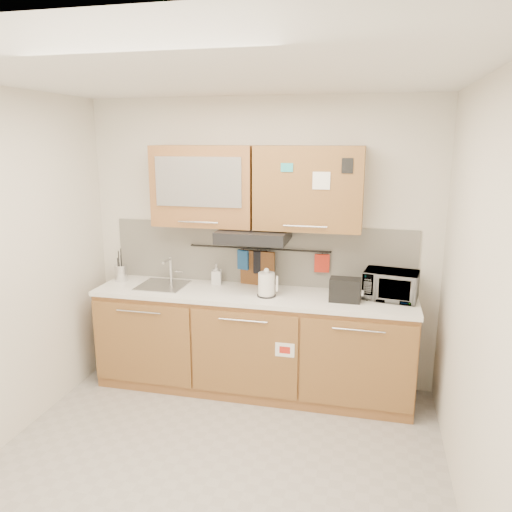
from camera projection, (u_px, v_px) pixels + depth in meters
The scene contains 20 objects.
floor at pixel (212, 470), 3.46m from camera, with size 3.20×3.20×0.00m, color #9E9993.
ceiling at pixel (203, 74), 2.86m from camera, with size 3.20×3.20×0.00m, color white.
wall_back at pixel (260, 243), 4.58m from camera, with size 3.20×3.20×0.00m, color silver.
wall_right at pixel (479, 310), 2.80m from camera, with size 3.00×3.00×0.00m, color silver.
base_cabinet at pixel (252, 347), 4.49m from camera, with size 2.80×0.64×0.88m.
countertop at pixel (252, 295), 4.38m from camera, with size 2.82×0.62×0.04m, color white.
backsplash at pixel (260, 254), 4.59m from camera, with size 2.80×0.02×0.56m, color silver.
upper_cabinets at pixel (255, 187), 4.29m from camera, with size 1.82×0.37×0.70m.
range_hood at pixel (254, 235), 4.31m from camera, with size 0.60×0.46×0.10m, color black.
sink at pixel (163, 285), 4.58m from camera, with size 0.42×0.40×0.26m.
utensil_rail at pixel (259, 249), 4.54m from camera, with size 0.02×0.02×1.30m, color black.
utensil_crock at pixel (121, 273), 4.72m from camera, with size 0.13×0.13×0.31m.
kettle at pixel (267, 285), 4.25m from camera, with size 0.18×0.16×0.25m.
toaster at pixel (345, 290), 4.12m from camera, with size 0.26×0.16×0.19m.
microwave at pixel (391, 285), 4.18m from camera, with size 0.44×0.29×0.24m, color #999999.
soap_bottle at pixel (217, 274), 4.61m from camera, with size 0.09×0.09×0.19m, color #999999.
cutting_board at pixel (257, 273), 4.58m from camera, with size 0.33×0.02×0.41m, color brown.
oven_mitt at pixel (243, 260), 4.58m from camera, with size 0.11×0.03×0.18m, color navy.
dark_pouch at pixel (260, 262), 4.55m from camera, with size 0.13×0.04×0.20m, color black.
pot_holder at pixel (322, 263), 4.42m from camera, with size 0.13×0.02×0.16m, color #AB2516.
Camera 1 is at (0.99, -2.87, 2.24)m, focal length 35.00 mm.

